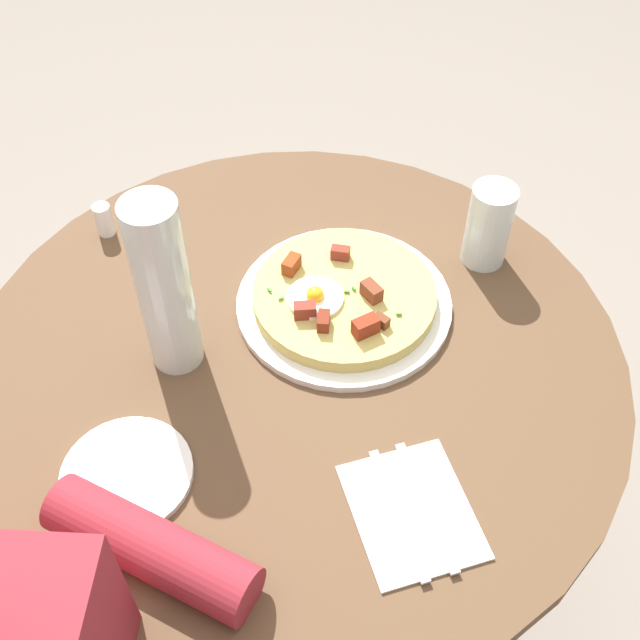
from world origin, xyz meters
TOP-DOWN VIEW (x-y plane):
  - ground_plane at (0.00, 0.00)m, footprint 6.00×6.00m
  - dining_table at (0.00, 0.00)m, footprint 0.93×0.93m
  - pizza_plate at (0.09, -0.07)m, footprint 0.32×0.32m
  - breakfast_pizza at (0.09, -0.06)m, footprint 0.27×0.27m
  - bread_plate at (-0.21, 0.19)m, footprint 0.17×0.17m
  - napkin at (-0.24, -0.16)m, footprint 0.21×0.19m
  - fork at (-0.23, -0.18)m, footprint 0.17×0.07m
  - knife at (-0.24, -0.14)m, footprint 0.17×0.07m
  - water_glass at (0.21, -0.28)m, footprint 0.07×0.07m
  - water_bottle at (-0.01, 0.16)m, footprint 0.07×0.07m
  - salt_shaker at (0.23, 0.32)m, footprint 0.03×0.03m

SIDE VIEW (x-z plane):
  - ground_plane at x=0.00m, z-range 0.00..0.00m
  - dining_table at x=0.00m, z-range 0.19..0.92m
  - napkin at x=-0.24m, z-range 0.73..0.74m
  - bread_plate at x=-0.21m, z-range 0.73..0.74m
  - pizza_plate at x=0.09m, z-range 0.73..0.74m
  - fork at x=-0.23m, z-range 0.74..0.74m
  - knife at x=-0.24m, z-range 0.74..0.74m
  - breakfast_pizza at x=0.09m, z-range 0.73..0.78m
  - salt_shaker at x=0.23m, z-range 0.73..0.79m
  - water_glass at x=0.21m, z-range 0.73..0.87m
  - water_bottle at x=-0.01m, z-range 0.73..1.01m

